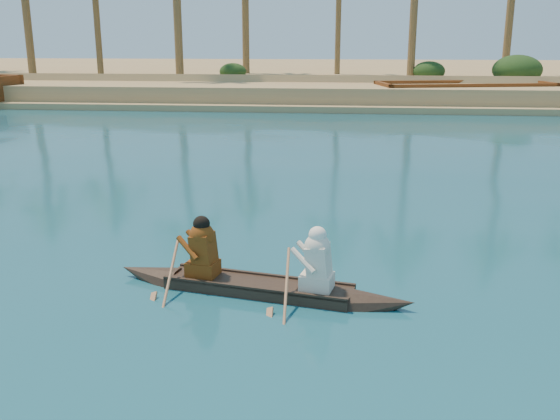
# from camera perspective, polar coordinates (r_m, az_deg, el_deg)

# --- Properties ---
(ground) EXTENTS (160.00, 160.00, 0.00)m
(ground) POSITION_cam_1_polar(r_m,az_deg,el_deg) (14.06, 13.67, -2.03)
(ground) COLOR #0B3447
(ground) RESTS_ON ground
(sandy_embankment) EXTENTS (150.00, 51.00, 1.50)m
(sandy_embankment) POSITION_cam_1_polar(r_m,az_deg,el_deg) (60.33, 8.02, 11.93)
(sandy_embankment) COLOR tan
(sandy_embankment) RESTS_ON ground
(shrub_cluster) EXTENTS (100.00, 6.00, 2.40)m
(shrub_cluster) POSITION_cam_1_polar(r_m,az_deg,el_deg) (44.94, 8.65, 11.59)
(shrub_cluster) COLOR #1B3814
(shrub_cluster) RESTS_ON ground
(canoe) EXTENTS (5.22, 1.72, 1.43)m
(canoe) POSITION_cam_1_polar(r_m,az_deg,el_deg) (10.46, -1.99, -6.14)
(canoe) COLOR #32251B
(canoe) RESTS_ON ground
(barge_mid) EXTENTS (11.08, 5.78, 1.76)m
(barge_mid) POSITION_cam_1_polar(r_m,az_deg,el_deg) (40.76, 16.46, 9.93)
(barge_mid) COLOR brown
(barge_mid) RESTS_ON ground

